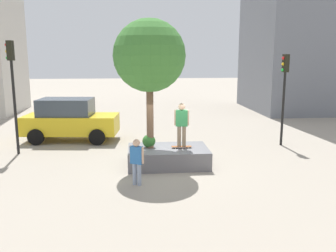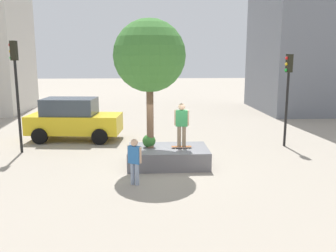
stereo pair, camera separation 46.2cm
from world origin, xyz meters
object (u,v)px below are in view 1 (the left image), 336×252
traffic_light_median (12,79)px  taxi_cab (70,119)px  planter_ledge (168,156)px  skateboard (181,147)px  skateboarder (182,122)px  bystander_watching (137,159)px  traffic_light_corner (284,84)px  plaza_tree (149,56)px

traffic_light_median → taxi_cab: bearing=52.0°
planter_ledge → skateboard: size_ratio=3.99×
skateboarder → bystander_watching: (-1.81, -2.14, -0.87)m
planter_ledge → taxi_cab: taxi_cab is taller
taxi_cab → traffic_light_corner: (10.62, -1.95, 1.92)m
skateboard → taxi_cab: size_ratio=0.16×
taxi_cab → skateboarder: bearing=-43.0°
traffic_light_median → plaza_tree: bearing=-20.9°
taxi_cab → traffic_light_median: traffic_light_median is taller
skateboard → traffic_light_median: (-7.17, 2.42, 2.62)m
plaza_tree → skateboard: 3.80m
traffic_light_median → planter_ledge: bearing=-19.5°
bystander_watching → planter_ledge: bearing=60.1°
planter_ledge → skateboard: (0.54, -0.07, 0.42)m
planter_ledge → bystander_watching: 2.61m
plaza_tree → traffic_light_corner: bearing=22.7°
traffic_light_corner → plaza_tree: bearing=-157.3°
taxi_cab → traffic_light_median: 3.86m
traffic_light_corner → taxi_cab: bearing=169.6°
skateboarder → bystander_watching: 2.93m
skateboarder → traffic_light_corner: (5.37, 2.94, 1.24)m
skateboard → traffic_light_corner: size_ratio=0.18×
traffic_light_median → skateboard: bearing=-18.7°
plaza_tree → skateboarder: bearing=-7.4°
planter_ledge → taxi_cab: 6.77m
skateboard → traffic_light_median: size_ratio=0.16×
plaza_tree → traffic_light_corner: plaza_tree is taller
plaza_tree → skateboard: plaza_tree is taller
skateboarder → traffic_light_median: (-7.17, 2.42, 1.59)m
planter_ledge → skateboarder: bearing=-7.7°
planter_ledge → plaza_tree: 4.07m
plaza_tree → traffic_light_corner: 7.30m
taxi_cab → planter_ledge: bearing=-45.7°
skateboard → traffic_light_corner: 6.53m
planter_ledge → traffic_light_median: traffic_light_median is taller
skateboard → planter_ledge: bearing=172.3°
plaza_tree → traffic_light_median: 6.41m
plaza_tree → traffic_light_median: plaza_tree is taller
traffic_light_median → bystander_watching: traffic_light_median is taller
skateboard → taxi_cab: bearing=137.0°
planter_ledge → taxi_cab: bearing=134.3°
skateboard → traffic_light_median: 8.01m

